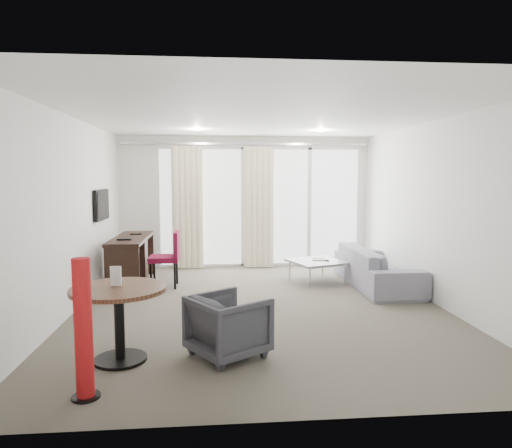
{
  "coord_description": "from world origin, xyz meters",
  "views": [
    {
      "loc": [
        -0.6,
        -6.17,
        1.8
      ],
      "look_at": [
        0.0,
        0.6,
        1.1
      ],
      "focal_mm": 32.0,
      "sensor_mm": 36.0,
      "label": 1
    }
  ],
  "objects": [
    {
      "name": "floor",
      "position": [
        0.0,
        0.0,
        0.0
      ],
      "size": [
        5.0,
        6.0,
        0.0
      ],
      "primitive_type": "cube",
      "color": "#575044",
      "rests_on": "ground"
    },
    {
      "name": "ceiling",
      "position": [
        0.0,
        0.0,
        2.6
      ],
      "size": [
        5.0,
        6.0,
        0.0
      ],
      "primitive_type": "cube",
      "color": "white",
      "rests_on": "ground"
    },
    {
      "name": "wall_left",
      "position": [
        -2.5,
        0.0,
        1.3
      ],
      "size": [
        0.0,
        6.0,
        2.6
      ],
      "primitive_type": "cube",
      "color": "silver",
      "rests_on": "ground"
    },
    {
      "name": "wall_right",
      "position": [
        2.5,
        0.0,
        1.3
      ],
      "size": [
        0.0,
        6.0,
        2.6
      ],
      "primitive_type": "cube",
      "color": "silver",
      "rests_on": "ground"
    },
    {
      "name": "wall_front",
      "position": [
        0.0,
        -3.0,
        1.3
      ],
      "size": [
        5.0,
        0.0,
        2.6
      ],
      "primitive_type": "cube",
      "color": "silver",
      "rests_on": "ground"
    },
    {
      "name": "window_panel",
      "position": [
        0.3,
        2.98,
        1.2
      ],
      "size": [
        4.0,
        0.02,
        2.38
      ],
      "primitive_type": null,
      "color": "white",
      "rests_on": "ground"
    },
    {
      "name": "window_frame",
      "position": [
        0.3,
        2.97,
        1.2
      ],
      "size": [
        4.1,
        0.06,
        2.44
      ],
      "primitive_type": null,
      "color": "white",
      "rests_on": "ground"
    },
    {
      "name": "curtain_left",
      "position": [
        -1.15,
        2.82,
        1.2
      ],
      "size": [
        0.6,
        0.2,
        2.38
      ],
      "primitive_type": null,
      "color": "beige",
      "rests_on": "ground"
    },
    {
      "name": "curtain_right",
      "position": [
        0.25,
        2.82,
        1.2
      ],
      "size": [
        0.6,
        0.2,
        2.38
      ],
      "primitive_type": null,
      "color": "beige",
      "rests_on": "ground"
    },
    {
      "name": "curtain_track",
      "position": [
        0.0,
        2.82,
        2.45
      ],
      "size": [
        4.8,
        0.04,
        0.04
      ],
      "primitive_type": null,
      "color": "#B2B2B7",
      "rests_on": "ceiling"
    },
    {
      "name": "downlight_a",
      "position": [
        -0.9,
        1.6,
        2.59
      ],
      "size": [
        0.12,
        0.12,
        0.02
      ],
      "primitive_type": "cylinder",
      "color": "#FFE0B2",
      "rests_on": "ceiling"
    },
    {
      "name": "downlight_b",
      "position": [
        1.2,
        1.6,
        2.59
      ],
      "size": [
        0.12,
        0.12,
        0.02
      ],
      "primitive_type": "cylinder",
      "color": "#FFE0B2",
      "rests_on": "ceiling"
    },
    {
      "name": "desk",
      "position": [
        -2.01,
        1.53,
        0.4
      ],
      "size": [
        0.54,
        1.71,
        0.8
      ],
      "primitive_type": null,
      "color": "black",
      "rests_on": "floor"
    },
    {
      "name": "tv",
      "position": [
        -2.46,
        1.45,
        1.35
      ],
      "size": [
        0.05,
        0.8,
        0.5
      ],
      "primitive_type": null,
      "color": "black",
      "rests_on": "wall_left"
    },
    {
      "name": "desk_chair",
      "position": [
        -1.45,
        1.31,
        0.46
      ],
      "size": [
        0.51,
        0.48,
        0.92
      ],
      "primitive_type": null,
      "rotation": [
        0.0,
        0.0,
        -0.01
      ],
      "color": "maroon",
      "rests_on": "floor"
    },
    {
      "name": "round_table",
      "position": [
        -1.55,
        -1.74,
        0.37
      ],
      "size": [
        1.1,
        1.1,
        0.74
      ],
      "primitive_type": null,
      "rotation": [
        0.0,
        0.0,
        -0.22
      ],
      "color": "#4C2D1B",
      "rests_on": "floor"
    },
    {
      "name": "menu_card",
      "position": [
        -1.58,
        -1.69,
        0.72
      ],
      "size": [
        0.11,
        0.03,
        0.19
      ],
      "primitive_type": null,
      "rotation": [
        0.0,
        0.0,
        -0.1
      ],
      "color": "white",
      "rests_on": "round_table"
    },
    {
      "name": "red_lamp",
      "position": [
        -1.68,
        -2.49,
        0.58
      ],
      "size": [
        0.28,
        0.28,
        1.16
      ],
      "primitive_type": "cylinder",
      "rotation": [
        0.0,
        0.0,
        0.24
      ],
      "color": "#AC1416",
      "rests_on": "floor"
    },
    {
      "name": "tub_armchair",
      "position": [
        -0.49,
        -1.71,
        0.31
      ],
      "size": [
        0.94,
        0.94,
        0.63
      ],
      "primitive_type": "imported",
      "rotation": [
        0.0,
        0.0,
        2.16
      ],
      "color": "#35353C",
      "rests_on": "floor"
    },
    {
      "name": "coffee_table",
      "position": [
        1.12,
        1.43,
        0.19
      ],
      "size": [
        1.06,
        1.06,
        0.37
      ],
      "primitive_type": null,
      "rotation": [
        0.0,
        0.0,
        0.34
      ],
      "color": "gray",
      "rests_on": "floor"
    },
    {
      "name": "remote",
      "position": [
        1.27,
        1.42,
        0.36
      ],
      "size": [
        0.1,
        0.17,
        0.02
      ],
      "primitive_type": null,
      "rotation": [
        0.0,
        0.0,
        0.34
      ],
      "color": "black",
      "rests_on": "coffee_table"
    },
    {
      "name": "magazine",
      "position": [
        1.18,
        1.54,
        0.36
      ],
      "size": [
        0.24,
        0.29,
        0.01
      ],
      "primitive_type": null,
      "rotation": [
        0.0,
        0.0,
        -0.15
      ],
      "color": "gray",
      "rests_on": "coffee_table"
    },
    {
      "name": "sofa",
      "position": [
        2.05,
        1.07,
        0.32
      ],
      "size": [
        0.86,
        2.19,
        0.64
      ],
      "primitive_type": "imported",
      "rotation": [
        0.0,
        0.0,
        1.57
      ],
      "color": "gray",
      "rests_on": "floor"
    },
    {
      "name": "terrace_slab",
      "position": [
        0.3,
        4.5,
        -0.06
      ],
      "size": [
        5.6,
        3.0,
        0.12
      ],
      "primitive_type": "cube",
      "color": "#4D4D50",
      "rests_on": "ground"
    },
    {
      "name": "rattan_chair_a",
      "position": [
        0.59,
        3.91,
        0.37
      ],
      "size": [
        0.58,
        0.58,
        0.75
      ],
      "primitive_type": null,
      "rotation": [
        0.0,
        0.0,
        0.13
      ],
      "color": "brown",
      "rests_on": "terrace_slab"
    },
    {
      "name": "rattan_chair_b",
      "position": [
        1.51,
        4.2,
        0.45
      ],
      "size": [
        0.75,
        0.75,
        0.9
      ],
      "primitive_type": null,
      "rotation": [
        0.0,
        0.0,
        -0.27
      ],
      "color": "brown",
      "rests_on": "terrace_slab"
    },
    {
      "name": "rattan_table",
      "position": [
        1.6,
        4.66,
        0.27
      ],
      "size": [
        0.65,
        0.65,
        0.54
      ],
      "primitive_type": null,
      "rotation": [
        0.0,
        0.0,
        -0.22
      ],
      "color": "brown",
      "rests_on": "terrace_slab"
    },
    {
      "name": "balustrade",
      "position": [
        0.3,
        5.95,
        0.5
      ],
      "size": [
        5.5,
        0.06,
        1.05
      ],
      "primitive_type": null,
      "color": "#B2B2B7",
      "rests_on": "terrace_slab"
    }
  ]
}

